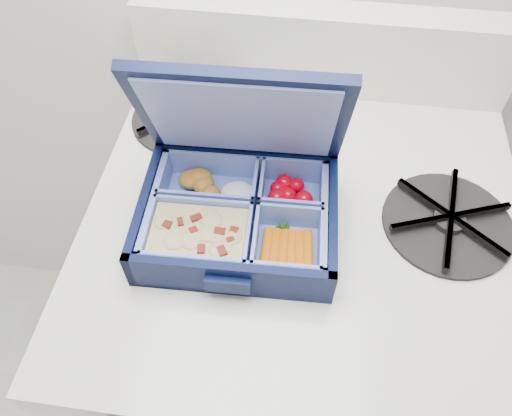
% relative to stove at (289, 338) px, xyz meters
% --- Properties ---
extents(stove, '(0.58, 0.58, 0.87)m').
position_rel_stove_xyz_m(stove, '(0.00, 0.00, 0.00)').
color(stove, silver).
rests_on(stove, floor).
extents(bento_box, '(0.25, 0.20, 0.06)m').
position_rel_stove_xyz_m(bento_box, '(-0.08, -0.05, 0.46)').
color(bento_box, black).
rests_on(bento_box, stove).
extents(burner_grate, '(0.22, 0.22, 0.02)m').
position_rel_stove_xyz_m(burner_grate, '(0.18, -0.00, 0.45)').
color(burner_grate, black).
rests_on(burner_grate, stove).
extents(burner_grate_rear, '(0.19, 0.19, 0.02)m').
position_rel_stove_xyz_m(burner_grate_rear, '(-0.20, 0.15, 0.44)').
color(burner_grate_rear, black).
rests_on(burner_grate_rear, stove).
extents(fork, '(0.14, 0.12, 0.01)m').
position_rel_stove_xyz_m(fork, '(-0.05, 0.09, 0.44)').
color(fork, silver).
rests_on(fork, stove).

